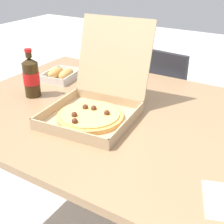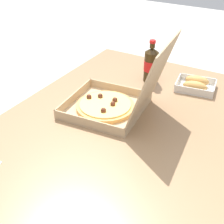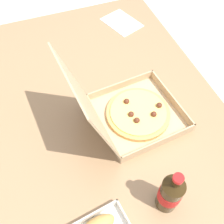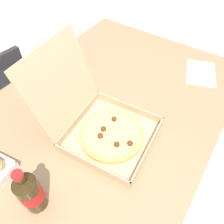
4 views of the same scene
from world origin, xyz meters
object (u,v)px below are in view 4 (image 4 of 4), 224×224
(chair, at_px, (0,99))
(pizza_box_open, at_px, (102,125))
(cola_bottle, at_px, (30,192))
(paper_menu, at_px, (201,73))

(chair, relative_size, pizza_box_open, 1.78)
(chair, height_order, cola_bottle, cola_bottle)
(cola_bottle, height_order, paper_menu, cola_bottle)
(pizza_box_open, distance_m, paper_menu, 0.66)
(chair, height_order, pizza_box_open, pizza_box_open)
(paper_menu, bearing_deg, chair, 101.49)
(chair, distance_m, cola_bottle, 0.94)
(cola_bottle, bearing_deg, chair, 66.50)
(paper_menu, bearing_deg, pizza_box_open, 140.96)
(pizza_box_open, xyz_separation_m, cola_bottle, (-0.36, 0.01, 0.04))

